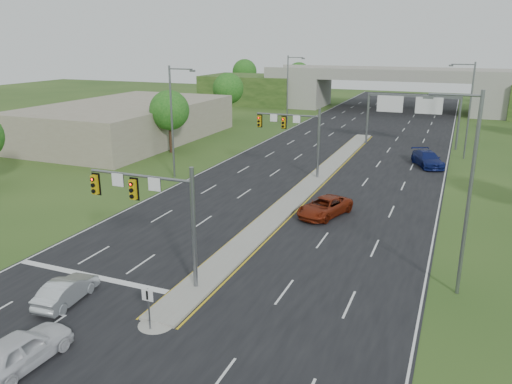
{
  "coord_description": "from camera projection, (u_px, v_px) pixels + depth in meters",
  "views": [
    {
      "loc": [
        12.61,
        -21.91,
        13.31
      ],
      "look_at": [
        -0.2,
        9.31,
        3.0
      ],
      "focal_mm": 35.0,
      "sensor_mm": 36.0,
      "label": 1
    }
  ],
  "objects": [
    {
      "name": "signal_mast_far",
      "position": [
        297.0,
        130.0,
        49.35
      ],
      "size": [
        6.62,
        0.6,
        7.0
      ],
      "color": "slate",
      "rests_on": "ground"
    },
    {
      "name": "car_silver",
      "position": [
        66.0,
        291.0,
        26.23
      ],
      "size": [
        1.8,
        4.14,
        1.32
      ],
      "primitive_type": "imported",
      "rotation": [
        0.0,
        0.0,
        3.24
      ],
      "color": "#B8BDC1",
      "rests_on": "road"
    },
    {
      "name": "tree_back_b",
      "position": [
        299.0,
        74.0,
        118.13
      ],
      "size": [
        5.6,
        5.6,
        8.32
      ],
      "color": "#382316",
      "rests_on": "ground"
    },
    {
      "name": "median_nose",
      "position": [
        156.0,
        323.0,
        24.28
      ],
      "size": [
        2.0,
        2.0,
        0.16
      ],
      "primitive_type": "cone",
      "color": "gray",
      "rests_on": "road"
    },
    {
      "name": "car_white",
      "position": [
        21.0,
        350.0,
        21.0
      ],
      "size": [
        2.11,
        4.75,
        1.59
      ],
      "primitive_type": "imported",
      "rotation": [
        0.0,
        0.0,
        3.09
      ],
      "color": "silver",
      "rests_on": "road"
    },
    {
      "name": "car_far_b",
      "position": [
        428.0,
        159.0,
        54.56
      ],
      "size": [
        4.36,
        6.08,
        1.64
      ],
      "primitive_type": "imported",
      "rotation": [
        0.0,
        0.0,
        0.41
      ],
      "color": "#0E1856",
      "rests_on": "road"
    },
    {
      "name": "keep_right_sign",
      "position": [
        148.0,
        302.0,
        23.4
      ],
      "size": [
        0.6,
        0.13,
        2.2
      ],
      "color": "slate",
      "rests_on": "ground"
    },
    {
      "name": "car_far_a",
      "position": [
        325.0,
        207.0,
        39.16
      ],
      "size": [
        3.97,
        5.79,
        1.47
      ],
      "primitive_type": "imported",
      "rotation": [
        0.0,
        0.0,
        -0.32
      ],
      "color": "maroon",
      "rests_on": "road"
    },
    {
      "name": "commercial_building",
      "position": [
        127.0,
        122.0,
        68.98
      ],
      "size": [
        18.0,
        30.0,
        5.0
      ],
      "primitive_type": "cube",
      "color": "gray",
      "rests_on": "ground"
    },
    {
      "name": "lightpole_l_mid",
      "position": [
        173.0,
        117.0,
        48.59
      ],
      "size": [
        2.85,
        0.25,
        11.0
      ],
      "color": "slate",
      "rests_on": "ground"
    },
    {
      "name": "median",
      "position": [
        312.0,
        183.0,
        48.17
      ],
      "size": [
        2.0,
        54.0,
        0.16
      ],
      "primitive_type": "cube",
      "color": "gray",
      "rests_on": "road"
    },
    {
      "name": "lightpole_l_far",
      "position": [
        289.0,
        87.0,
        79.56
      ],
      "size": [
        2.85,
        0.25,
        11.0
      ],
      "color": "slate",
      "rests_on": "ground"
    },
    {
      "name": "tree_l_mid",
      "position": [
        228.0,
        89.0,
        83.62
      ],
      "size": [
        5.2,
        5.2,
        8.12
      ],
      "color": "#382316",
      "rests_on": "ground"
    },
    {
      "name": "lane_markings",
      "position": [
        322.0,
        169.0,
        53.65
      ],
      "size": [
        23.72,
        160.0,
        0.01
      ],
      "color": "gold",
      "rests_on": "road"
    },
    {
      "name": "ground",
      "position": [
        196.0,
        289.0,
        27.85
      ],
      "size": [
        240.0,
        240.0,
        0.0
      ],
      "primitive_type": "plane",
      "color": "#264418",
      "rests_on": "ground"
    },
    {
      "name": "road",
      "position": [
        340.0,
        158.0,
        58.82
      ],
      "size": [
        24.0,
        160.0,
        0.02
      ],
      "primitive_type": "cube",
      "color": "black",
      "rests_on": "ground"
    },
    {
      "name": "lightpole_r_far",
      "position": [
        468.0,
        106.0,
        56.63
      ],
      "size": [
        2.85,
        0.25,
        11.0
      ],
      "color": "slate",
      "rests_on": "ground"
    },
    {
      "name": "sign_gantry",
      "position": [
        412.0,
        106.0,
        63.64
      ],
      "size": [
        11.58,
        0.44,
        6.67
      ],
      "color": "slate",
      "rests_on": "ground"
    },
    {
      "name": "tree_back_a",
      "position": [
        245.0,
        72.0,
        123.12
      ],
      "size": [
        6.0,
        6.0,
        8.85
      ],
      "color": "#382316",
      "rests_on": "ground"
    },
    {
      "name": "tree_l_near",
      "position": [
        169.0,
        110.0,
        60.15
      ],
      "size": [
        4.8,
        4.8,
        7.6
      ],
      "color": "#382316",
      "rests_on": "ground"
    },
    {
      "name": "overpass",
      "position": [
        394.0,
        92.0,
        97.6
      ],
      "size": [
        80.0,
        14.0,
        8.1
      ],
      "color": "gray",
      "rests_on": "ground"
    },
    {
      "name": "lightpole_r_near",
      "position": [
        466.0,
        186.0,
        25.67
      ],
      "size": [
        2.85,
        0.25,
        11.0
      ],
      "color": "slate",
      "rests_on": "ground"
    },
    {
      "name": "signal_mast_near",
      "position": [
        156.0,
        204.0,
        27.23
      ],
      "size": [
        6.62,
        0.6,
        7.0
      ],
      "color": "slate",
      "rests_on": "ground"
    }
  ]
}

